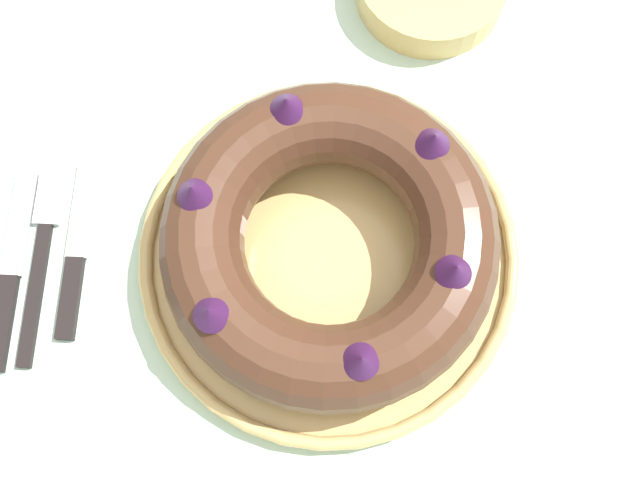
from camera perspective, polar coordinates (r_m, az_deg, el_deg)
ground_plane at (r=1.41m, az=0.09°, el=-10.16°), size 8.00×8.00×0.00m
dining_table at (r=0.76m, az=0.17°, el=-4.84°), size 1.13×1.16×0.75m
serving_dish at (r=0.67m, az=0.00°, el=-1.12°), size 0.34×0.34×0.02m
bundt_cake at (r=0.62m, az=-0.00°, el=0.02°), size 0.28×0.28×0.09m
fork at (r=0.72m, az=-20.78°, el=-0.82°), size 0.02×0.18×0.01m
serving_knife at (r=0.73m, az=-22.88°, el=-2.79°), size 0.02×0.19×0.01m
cake_knife at (r=0.71m, az=-18.47°, el=-1.52°), size 0.02×0.16×0.01m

